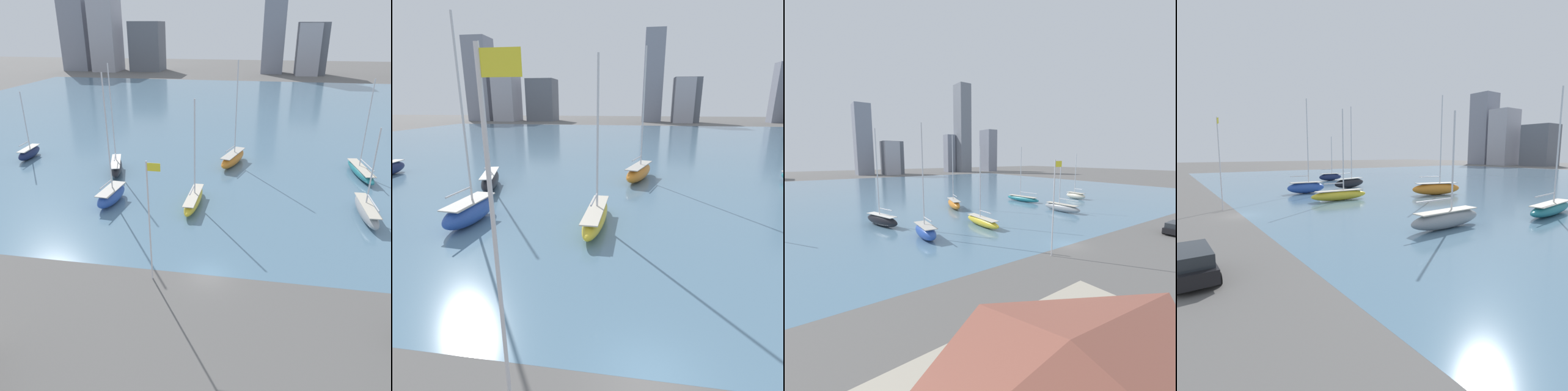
% 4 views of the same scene
% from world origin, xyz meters
% --- Properties ---
extents(ground_plane, '(500.00, 500.00, 0.00)m').
position_xyz_m(ground_plane, '(0.00, 0.00, 0.00)').
color(ground_plane, '#605E5B').
extents(harbor_water, '(180.00, 140.00, 0.00)m').
position_xyz_m(harbor_water, '(0.00, 70.00, 0.00)').
color(harbor_water, slate).
rests_on(harbor_water, ground_plane).
extents(flag_pole, '(1.24, 0.14, 11.54)m').
position_xyz_m(flag_pole, '(-4.97, -1.29, 6.26)').
color(flag_pole, silver).
rests_on(flag_pole, ground_plane).
extents(distant_city_skyline, '(211.56, 22.70, 69.51)m').
position_xyz_m(distant_city_skyline, '(-1.11, 169.36, 20.61)').
color(distant_city_skyline, gray).
rests_on(distant_city_skyline, ground_plane).
extents(sailboat_gray, '(1.93, 9.14, 11.07)m').
position_xyz_m(sailboat_gray, '(17.48, 14.92, 0.97)').
color(sailboat_gray, gray).
rests_on(sailboat_gray, harbor_water).
extents(sailboat_teal, '(3.13, 10.79, 14.63)m').
position_xyz_m(sailboat_teal, '(19.98, 29.79, 0.86)').
color(sailboat_teal, '#1E757F').
rests_on(sailboat_teal, harbor_water).
extents(sailboat_black, '(4.33, 8.78, 16.64)m').
position_xyz_m(sailboat_black, '(-18.20, 24.88, 1.14)').
color(sailboat_black, black).
rests_on(sailboat_black, harbor_water).
extents(sailboat_orange, '(4.55, 9.27, 16.83)m').
position_xyz_m(sailboat_orange, '(-0.12, 31.81, 1.17)').
color(sailboat_orange, orange).
rests_on(sailboat_orange, harbor_water).
extents(sailboat_blue, '(2.79, 6.93, 16.62)m').
position_xyz_m(sailboat_blue, '(-14.80, 13.86, 1.17)').
color(sailboat_blue, '#284CA8').
rests_on(sailboat_blue, harbor_water).
extents(sailboat_yellow, '(1.90, 9.29, 13.70)m').
position_xyz_m(sailboat_yellow, '(-3.91, 14.84, 0.92)').
color(sailboat_yellow, yellow).
rests_on(sailboat_yellow, harbor_water).
extents(sailboat_cream, '(2.68, 6.49, 12.96)m').
position_xyz_m(sailboat_cream, '(35.71, 24.31, 1.02)').
color(sailboat_cream, beige).
rests_on(sailboat_cream, harbor_water).
extents(parked_suv_black, '(4.55, 2.39, 1.89)m').
position_xyz_m(parked_suv_black, '(17.91, -6.12, 1.02)').
color(parked_suv_black, black).
rests_on(parked_suv_black, ground_plane).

